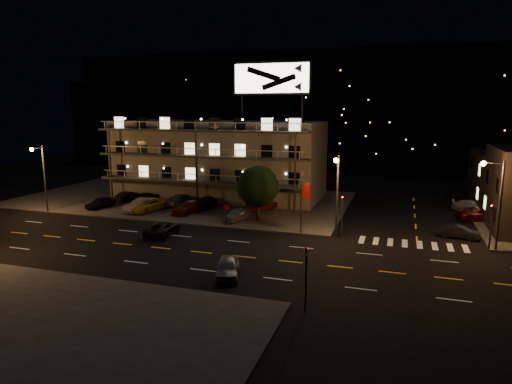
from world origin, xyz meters
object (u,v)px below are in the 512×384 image
(road_car_west, at_px, (163,228))
(tree, at_px, (258,188))
(lot_car_7, at_px, (184,200))
(lot_car_4, at_px, (237,214))
(road_car_east, at_px, (228,267))
(lot_car_2, at_px, (147,205))
(side_car_0, at_px, (459,232))

(road_car_west, bearing_deg, tree, -133.37)
(lot_car_7, bearing_deg, lot_car_4, 169.37)
(tree, bearing_deg, road_car_east, -79.73)
(tree, xyz_separation_m, road_car_west, (-7.13, -8.54, -3.04))
(lot_car_4, bearing_deg, tree, 53.95)
(road_car_east, bearing_deg, lot_car_2, 117.92)
(tree, xyz_separation_m, lot_car_7, (-11.09, 3.84, -2.83))
(road_car_east, bearing_deg, tree, 82.84)
(tree, relative_size, road_car_west, 1.25)
(lot_car_7, relative_size, road_car_west, 1.05)
(lot_car_7, relative_size, side_car_0, 1.34)
(lot_car_7, relative_size, road_car_east, 1.23)
(side_car_0, xyz_separation_m, road_car_west, (-27.74, -7.82, 0.05))
(lot_car_7, distance_m, side_car_0, 32.02)
(road_car_east, height_order, road_car_west, road_car_east)
(lot_car_4, xyz_separation_m, road_car_east, (5.00, -15.67, -0.13))
(tree, xyz_separation_m, lot_car_4, (-1.92, -1.28, -2.88))
(lot_car_4, bearing_deg, lot_car_7, 171.02)
(lot_car_7, xyz_separation_m, road_car_east, (14.16, -20.79, -0.18))
(lot_car_2, xyz_separation_m, road_car_west, (6.71, -8.29, -0.24))
(side_car_0, bearing_deg, road_car_west, 118.53)
(lot_car_2, height_order, road_car_west, lot_car_2)
(side_car_0, bearing_deg, tree, 100.80)
(tree, distance_m, lot_car_2, 14.13)
(lot_car_2, distance_m, road_car_west, 10.67)
(lot_car_2, distance_m, road_car_east, 23.78)
(lot_car_2, distance_m, lot_car_4, 11.97)
(road_car_east, bearing_deg, road_car_west, 123.06)
(lot_car_4, height_order, lot_car_7, lot_car_7)
(lot_car_2, xyz_separation_m, side_car_0, (34.45, -0.47, -0.29))
(side_car_0, bearing_deg, lot_car_2, 102.00)
(lot_car_4, relative_size, road_car_east, 0.97)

